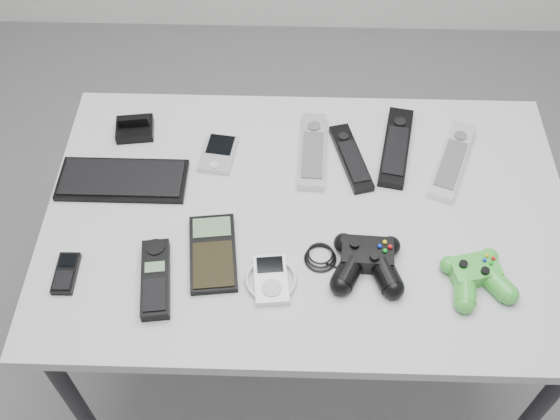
{
  "coord_description": "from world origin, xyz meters",
  "views": [
    {
      "loc": [
        0.06,
        -0.77,
        1.88
      ],
      "look_at": [
        0.04,
        0.08,
        0.78
      ],
      "focal_mm": 42.0,
      "sensor_mm": 36.0,
      "label": 1
    }
  ],
  "objects_px": {
    "controller_black": "(367,260)",
    "remote_silver_a": "(313,150)",
    "mobile_phone": "(66,273)",
    "cordless_handset": "(156,279)",
    "controller_green": "(477,275)",
    "remote_silver_b": "(453,160)",
    "remote_black_b": "(396,146)",
    "mp3_player": "(271,279)",
    "desk": "(307,230)",
    "remote_black_a": "(351,157)",
    "pda": "(218,153)",
    "pda_keyboard": "(123,179)",
    "calculator": "(213,253)"
  },
  "relations": [
    {
      "from": "cordless_handset",
      "to": "calculator",
      "type": "bearing_deg",
      "value": 24.46
    },
    {
      "from": "remote_black_b",
      "to": "mp3_player",
      "type": "relative_size",
      "value": 2.2
    },
    {
      "from": "pda",
      "to": "calculator",
      "type": "distance_m",
      "value": 0.28
    },
    {
      "from": "mobile_phone",
      "to": "pda",
      "type": "bearing_deg",
      "value": 49.25
    },
    {
      "from": "pda_keyboard",
      "to": "calculator",
      "type": "relative_size",
      "value": 1.53
    },
    {
      "from": "pda_keyboard",
      "to": "pda",
      "type": "bearing_deg",
      "value": 22.27
    },
    {
      "from": "remote_silver_a",
      "to": "controller_green",
      "type": "bearing_deg",
      "value": -43.9
    },
    {
      "from": "remote_silver_a",
      "to": "controller_black",
      "type": "height_order",
      "value": "controller_black"
    },
    {
      "from": "desk",
      "to": "remote_silver_b",
      "type": "height_order",
      "value": "remote_silver_b"
    },
    {
      "from": "remote_silver_a",
      "to": "remote_black_a",
      "type": "height_order",
      "value": "remote_silver_a"
    },
    {
      "from": "calculator",
      "to": "controller_black",
      "type": "distance_m",
      "value": 0.31
    },
    {
      "from": "desk",
      "to": "remote_black_b",
      "type": "bearing_deg",
      "value": 43.02
    },
    {
      "from": "pda",
      "to": "controller_black",
      "type": "height_order",
      "value": "controller_black"
    },
    {
      "from": "remote_black_b",
      "to": "remote_silver_b",
      "type": "relative_size",
      "value": 1.01
    },
    {
      "from": "controller_black",
      "to": "controller_green",
      "type": "bearing_deg",
      "value": -4.42
    },
    {
      "from": "desk",
      "to": "remote_silver_a",
      "type": "relative_size",
      "value": 4.99
    },
    {
      "from": "remote_silver_a",
      "to": "controller_green",
      "type": "height_order",
      "value": "controller_green"
    },
    {
      "from": "controller_black",
      "to": "controller_green",
      "type": "height_order",
      "value": "controller_black"
    },
    {
      "from": "controller_green",
      "to": "remote_silver_b",
      "type": "bearing_deg",
      "value": 76.53
    },
    {
      "from": "remote_black_b",
      "to": "mp3_player",
      "type": "xyz_separation_m",
      "value": [
        -0.28,
        -0.37,
        -0.0
      ]
    },
    {
      "from": "mobile_phone",
      "to": "cordless_handset",
      "type": "distance_m",
      "value": 0.18
    },
    {
      "from": "cordless_handset",
      "to": "desk",
      "type": "bearing_deg",
      "value": 23.74
    },
    {
      "from": "mobile_phone",
      "to": "mp3_player",
      "type": "bearing_deg",
      "value": -1.35
    },
    {
      "from": "cordless_handset",
      "to": "mp3_player",
      "type": "xyz_separation_m",
      "value": [
        0.23,
        0.01,
        -0.0
      ]
    },
    {
      "from": "mobile_phone",
      "to": "mp3_player",
      "type": "relative_size",
      "value": 0.86
    },
    {
      "from": "cordless_handset",
      "to": "mp3_player",
      "type": "relative_size",
      "value": 1.6
    },
    {
      "from": "remote_black_b",
      "to": "remote_silver_b",
      "type": "bearing_deg",
      "value": -6.65
    },
    {
      "from": "remote_black_a",
      "to": "controller_black",
      "type": "xyz_separation_m",
      "value": [
        0.02,
        -0.29,
        0.01
      ]
    },
    {
      "from": "remote_black_b",
      "to": "controller_green",
      "type": "distance_m",
      "value": 0.38
    },
    {
      "from": "remote_silver_b",
      "to": "mp3_player",
      "type": "distance_m",
      "value": 0.52
    },
    {
      "from": "desk",
      "to": "remote_silver_a",
      "type": "xyz_separation_m",
      "value": [
        0.01,
        0.17,
        0.08
      ]
    },
    {
      "from": "pda",
      "to": "remote_silver_b",
      "type": "xyz_separation_m",
      "value": [
        0.53,
        -0.01,
        0.0
      ]
    },
    {
      "from": "remote_black_a",
      "to": "remote_silver_a",
      "type": "bearing_deg",
      "value": 153.33
    },
    {
      "from": "controller_black",
      "to": "remote_silver_a",
      "type": "bearing_deg",
      "value": 112.29
    },
    {
      "from": "desk",
      "to": "remote_black_b",
      "type": "distance_m",
      "value": 0.29
    },
    {
      "from": "controller_black",
      "to": "mobile_phone",
      "type": "bearing_deg",
      "value": -173.54
    },
    {
      "from": "pda",
      "to": "mp3_player",
      "type": "xyz_separation_m",
      "value": [
        0.13,
        -0.34,
        0.0
      ]
    },
    {
      "from": "remote_silver_a",
      "to": "controller_black",
      "type": "relative_size",
      "value": 0.91
    },
    {
      "from": "remote_black_b",
      "to": "cordless_handset",
      "type": "distance_m",
      "value": 0.63
    },
    {
      "from": "pda",
      "to": "remote_black_b",
      "type": "height_order",
      "value": "remote_black_b"
    },
    {
      "from": "remote_silver_a",
      "to": "cordless_handset",
      "type": "xyz_separation_m",
      "value": [
        -0.31,
        -0.35,
        0.0
      ]
    },
    {
      "from": "cordless_handset",
      "to": "controller_black",
      "type": "relative_size",
      "value": 0.7
    },
    {
      "from": "pda",
      "to": "remote_black_b",
      "type": "distance_m",
      "value": 0.41
    },
    {
      "from": "remote_black_b",
      "to": "remote_black_a",
      "type": "bearing_deg",
      "value": -150.43
    },
    {
      "from": "remote_silver_a",
      "to": "controller_black",
      "type": "bearing_deg",
      "value": -68.46
    },
    {
      "from": "remote_silver_b",
      "to": "calculator",
      "type": "bearing_deg",
      "value": -132.1
    },
    {
      "from": "mobile_phone",
      "to": "desk",
      "type": "bearing_deg",
      "value": 18.8
    },
    {
      "from": "remote_black_a",
      "to": "cordless_handset",
      "type": "relative_size",
      "value": 1.15
    },
    {
      "from": "remote_silver_a",
      "to": "mobile_phone",
      "type": "relative_size",
      "value": 2.4
    },
    {
      "from": "cordless_handset",
      "to": "calculator",
      "type": "height_order",
      "value": "cordless_handset"
    }
  ]
}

